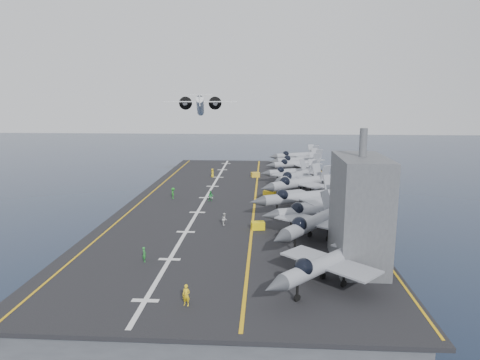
# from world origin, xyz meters

# --- Properties ---
(ground) EXTENTS (500.00, 500.00, 0.00)m
(ground) POSITION_xyz_m (0.00, 0.00, 0.00)
(ground) COLOR #142135
(ground) RESTS_ON ground
(hull) EXTENTS (36.00, 90.00, 10.00)m
(hull) POSITION_xyz_m (0.00, 0.00, 5.00)
(hull) COLOR #56595E
(hull) RESTS_ON ground
(flight_deck) EXTENTS (38.00, 92.00, 0.40)m
(flight_deck) POSITION_xyz_m (0.00, 0.00, 10.20)
(flight_deck) COLOR black
(flight_deck) RESTS_ON hull
(foul_line) EXTENTS (0.35, 90.00, 0.02)m
(foul_line) POSITION_xyz_m (3.00, 0.00, 10.42)
(foul_line) COLOR gold
(foul_line) RESTS_ON flight_deck
(landing_centerline) EXTENTS (0.50, 90.00, 0.02)m
(landing_centerline) POSITION_xyz_m (-6.00, 0.00, 10.42)
(landing_centerline) COLOR silver
(landing_centerline) RESTS_ON flight_deck
(deck_edge_port) EXTENTS (0.25, 90.00, 0.02)m
(deck_edge_port) POSITION_xyz_m (-17.00, 0.00, 10.42)
(deck_edge_port) COLOR gold
(deck_edge_port) RESTS_ON flight_deck
(deck_edge_stbd) EXTENTS (0.25, 90.00, 0.02)m
(deck_edge_stbd) POSITION_xyz_m (18.50, 0.00, 10.42)
(deck_edge_stbd) COLOR gold
(deck_edge_stbd) RESTS_ON flight_deck
(island_superstructure) EXTENTS (5.00, 10.00, 15.00)m
(island_superstructure) POSITION_xyz_m (15.00, -30.00, 17.90)
(island_superstructure) COLOR #56595E
(island_superstructure) RESTS_ON flight_deck
(fighter_jet_0) EXTENTS (17.29, 17.54, 5.13)m
(fighter_jet_0) POSITION_xyz_m (10.59, -36.15, 12.97)
(fighter_jet_0) COLOR #949AA4
(fighter_jet_0) RESTS_ON flight_deck
(fighter_jet_1) EXTENTS (17.78, 19.13, 5.53)m
(fighter_jet_1) POSITION_xyz_m (10.91, -23.09, 13.16)
(fighter_jet_1) COLOR #8E979E
(fighter_jet_1) RESTS_ON flight_deck
(fighter_jet_2) EXTENTS (17.89, 15.07, 5.28)m
(fighter_jet_2) POSITION_xyz_m (12.35, -16.94, 13.04)
(fighter_jet_2) COLOR gray
(fighter_jet_2) RESTS_ON flight_deck
(fighter_jet_3) EXTENTS (19.03, 16.51, 5.55)m
(fighter_jet_3) POSITION_xyz_m (10.65, -9.35, 13.18)
(fighter_jet_3) COLOR gray
(fighter_jet_3) RESTS_ON flight_deck
(fighter_jet_4) EXTENTS (18.88, 18.10, 5.48)m
(fighter_jet_4) POSITION_xyz_m (11.03, 2.08, 13.14)
(fighter_jet_4) COLOR #98A1A7
(fighter_jet_4) RESTS_ON flight_deck
(fighter_jet_5) EXTENTS (16.61, 18.24, 5.27)m
(fighter_jet_5) POSITION_xyz_m (10.80, 8.80, 13.04)
(fighter_jet_5) COLOR #A2A9B1
(fighter_jet_5) RESTS_ON flight_deck
(fighter_jet_6) EXTENTS (15.37, 12.59, 4.60)m
(fighter_jet_6) POSITION_xyz_m (10.82, 15.83, 12.70)
(fighter_jet_6) COLOR gray
(fighter_jet_6) RESTS_ON flight_deck
(fighter_jet_7) EXTENTS (16.21, 13.70, 4.78)m
(fighter_jet_7) POSITION_xyz_m (12.08, 26.51, 12.79)
(fighter_jet_7) COLOR gray
(fighter_jet_7) RESTS_ON flight_deck
(fighter_jet_8) EXTENTS (17.10, 14.68, 5.01)m
(fighter_jet_8) POSITION_xyz_m (13.16, 32.06, 12.90)
(fighter_jet_8) COLOR gray
(fighter_jet_8) RESTS_ON flight_deck
(tow_cart_a) EXTENTS (1.99, 1.49, 1.09)m
(tow_cart_a) POSITION_xyz_m (3.84, -18.18, 10.94)
(tow_cart_a) COLOR yellow
(tow_cart_a) RESTS_ON flight_deck
(tow_cart_b) EXTENTS (2.44, 1.96, 1.27)m
(tow_cart_b) POSITION_xyz_m (5.60, 1.00, 11.03)
(tow_cart_b) COLOR yellow
(tow_cart_b) RESTS_ON flight_deck
(tow_cart_c) EXTENTS (2.13, 1.69, 1.12)m
(tow_cart_c) POSITION_xyz_m (2.51, 20.81, 10.96)
(tow_cart_c) COLOR gold
(tow_cart_c) RESTS_ON flight_deck
(crew_1) EXTENTS (1.05, 1.22, 1.72)m
(crew_1) POSITION_xyz_m (-8.67, -30.77, 11.26)
(crew_1) COLOR #268C33
(crew_1) RESTS_ON flight_deck
(crew_2) EXTENTS (1.16, 0.80, 1.89)m
(crew_2) POSITION_xyz_m (-4.78, -2.48, 11.35)
(crew_2) COLOR green
(crew_2) RESTS_ON flight_deck
(crew_3) EXTENTS (1.06, 1.36, 2.02)m
(crew_3) POSITION_xyz_m (-11.81, -0.97, 11.41)
(crew_3) COLOR #1C8E21
(crew_3) RESTS_ON flight_deck
(crew_5) EXTENTS (0.88, 1.24, 1.96)m
(crew_5) POSITION_xyz_m (-7.28, 20.14, 11.38)
(crew_5) COLOR yellow
(crew_5) RESTS_ON flight_deck
(crew_6) EXTENTS (1.34, 1.05, 1.96)m
(crew_6) POSITION_xyz_m (-2.09, -40.63, 11.38)
(crew_6) COLOR yellow
(crew_6) RESTS_ON flight_deck
(crew_7) EXTENTS (0.75, 1.10, 1.82)m
(crew_7) POSITION_xyz_m (-0.99, -16.53, 11.31)
(crew_7) COLOR silver
(crew_7) RESTS_ON flight_deck
(transport_plane) EXTENTS (24.18, 18.11, 5.28)m
(transport_plane) POSITION_xyz_m (-15.26, 55.76, 25.63)
(transport_plane) COLOR white
(fighter_jet_9) EXTENTS (17.10, 14.68, 5.01)m
(fighter_jet_9) POSITION_xyz_m (13.16, 40.56, 12.90)
(fighter_jet_9) COLOR gray
(fighter_jet_9) RESTS_ON flight_deck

